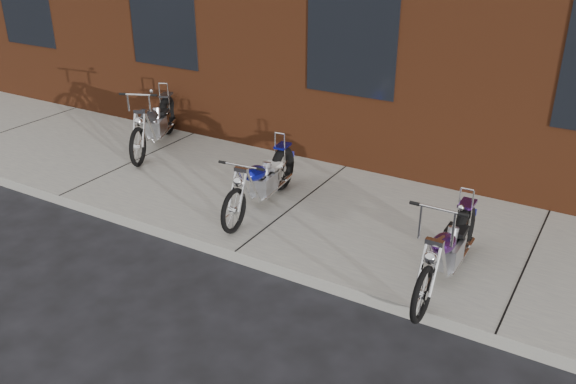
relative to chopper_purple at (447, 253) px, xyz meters
The scene contains 5 objects.
ground 2.44m from the chopper_purple, 165.02° to the right, with size 120.00×120.00×0.00m, color black.
sidewalk 2.50m from the chopper_purple, 158.97° to the left, with size 22.00×3.00×0.15m, color gray.
chopper_purple is the anchor object (origin of this frame).
chopper_blue 2.71m from the chopper_purple, 168.71° to the left, with size 0.49×1.99×0.87m.
chopper_third 5.62m from the chopper_purple, 164.26° to the left, with size 0.93×2.01×1.09m.
Camera 1 is at (3.66, -4.99, 3.82)m, focal length 38.00 mm.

